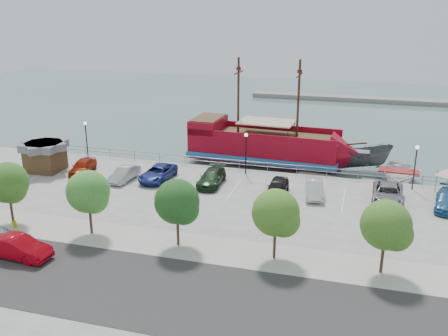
# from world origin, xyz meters

# --- Properties ---
(ground) EXTENTS (160.00, 160.00, 0.00)m
(ground) POSITION_xyz_m (0.00, 0.00, -1.00)
(ground) COLOR #4E6869
(street) EXTENTS (100.00, 8.00, 0.04)m
(street) POSITION_xyz_m (0.00, -16.00, 0.01)
(street) COLOR #353232
(street) RESTS_ON land_slab
(sidewalk) EXTENTS (100.00, 4.00, 0.05)m
(sidewalk) POSITION_xyz_m (0.00, -10.00, 0.01)
(sidewalk) COLOR #B2AE9E
(sidewalk) RESTS_ON land_slab
(seawall_railing) EXTENTS (50.00, 0.06, 1.00)m
(seawall_railing) POSITION_xyz_m (0.00, 7.80, 0.53)
(seawall_railing) COLOR slate
(seawall_railing) RESTS_ON land_slab
(far_shore) EXTENTS (40.00, 3.00, 0.80)m
(far_shore) POSITION_xyz_m (10.00, 55.00, -0.60)
(far_shore) COLOR gray
(far_shore) RESTS_ON ground
(pirate_ship) EXTENTS (19.85, 6.43, 12.42)m
(pirate_ship) POSITION_xyz_m (1.90, 13.36, 1.08)
(pirate_ship) COLOR maroon
(pirate_ship) RESTS_ON ground
(patrol_boat) EXTENTS (7.35, 4.50, 2.67)m
(patrol_boat) POSITION_xyz_m (11.13, 13.72, 0.33)
(patrol_boat) COLOR #4B4E52
(patrol_boat) RESTS_ON ground
(speedboat) EXTENTS (5.36, 7.18, 1.42)m
(speedboat) POSITION_xyz_m (15.04, 11.36, -0.29)
(speedboat) COLOR white
(speedboat) RESTS_ON ground
(dock_west) EXTENTS (7.45, 3.40, 0.41)m
(dock_west) POSITION_xyz_m (-13.61, 9.20, -0.79)
(dock_west) COLOR slate
(dock_west) RESTS_ON ground
(dock_mid) EXTENTS (7.13, 4.21, 0.39)m
(dock_mid) POSITION_xyz_m (8.14, 9.20, -0.80)
(dock_mid) COLOR gray
(dock_mid) RESTS_ON ground
(dock_east) EXTENTS (6.72, 2.46, 0.38)m
(dock_east) POSITION_xyz_m (14.66, 9.20, -0.81)
(dock_east) COLOR slate
(dock_east) RESTS_ON ground
(shed) EXTENTS (3.83, 3.83, 3.02)m
(shed) POSITION_xyz_m (-20.19, 1.93, 1.61)
(shed) COLOR #513720
(shed) RESTS_ON land_slab
(street_sedan) EXTENTS (4.83, 2.01, 1.55)m
(street_sedan) POSITION_xyz_m (-10.81, -14.72, 0.78)
(street_sedan) COLOR #AC0411
(street_sedan) RESTS_ON street
(fire_hydrant) EXTENTS (0.24, 0.24, 0.70)m
(fire_hydrant) POSITION_xyz_m (-14.20, -10.80, 0.38)
(fire_hydrant) COLOR #C5B400
(fire_hydrant) RESTS_ON sidewalk
(lamp_post_left) EXTENTS (0.36, 0.36, 4.28)m
(lamp_post_left) POSITION_xyz_m (-18.00, 6.50, 2.94)
(lamp_post_left) COLOR black
(lamp_post_left) RESTS_ON land_slab
(lamp_post_mid) EXTENTS (0.36, 0.36, 4.28)m
(lamp_post_mid) POSITION_xyz_m (0.00, 6.50, 2.94)
(lamp_post_mid) COLOR black
(lamp_post_mid) RESTS_ON land_slab
(lamp_post_right) EXTENTS (0.36, 0.36, 4.28)m
(lamp_post_right) POSITION_xyz_m (16.00, 6.50, 2.94)
(lamp_post_right) COLOR black
(lamp_post_right) RESTS_ON land_slab
(tree_b) EXTENTS (3.30, 3.20, 5.00)m
(tree_b) POSITION_xyz_m (-14.85, -10.07, 3.30)
(tree_b) COLOR #473321
(tree_b) RESTS_ON sidewalk
(tree_c) EXTENTS (3.30, 3.20, 5.00)m
(tree_c) POSITION_xyz_m (-7.85, -10.07, 3.30)
(tree_c) COLOR #473321
(tree_c) RESTS_ON sidewalk
(tree_d) EXTENTS (3.30, 3.20, 5.00)m
(tree_d) POSITION_xyz_m (-0.85, -10.07, 3.30)
(tree_d) COLOR #473321
(tree_d) RESTS_ON sidewalk
(tree_e) EXTENTS (3.30, 3.20, 5.00)m
(tree_e) POSITION_xyz_m (6.15, -10.07, 3.30)
(tree_e) COLOR #473321
(tree_e) RESTS_ON sidewalk
(tree_f) EXTENTS (3.30, 3.20, 5.00)m
(tree_f) POSITION_xyz_m (13.15, -10.07, 3.30)
(tree_f) COLOR #473321
(tree_f) RESTS_ON sidewalk
(parked_car_a) EXTENTS (2.51, 4.64, 1.50)m
(parked_car_a) POSITION_xyz_m (-15.99, 2.12, 0.75)
(parked_car_a) COLOR maroon
(parked_car_a) RESTS_ON land_slab
(parked_car_b) EXTENTS (1.75, 4.22, 1.36)m
(parked_car_b) POSITION_xyz_m (-10.96, 1.39, 0.68)
(parked_car_b) COLOR #B1B1B3
(parked_car_b) RESTS_ON land_slab
(parked_car_c) EXTENTS (2.59, 5.21, 1.42)m
(parked_car_c) POSITION_xyz_m (-7.88, 2.43, 0.71)
(parked_car_c) COLOR navy
(parked_car_c) RESTS_ON land_slab
(parked_car_d) EXTENTS (2.12, 4.98, 1.43)m
(parked_car_d) POSITION_xyz_m (-2.40, 2.59, 0.72)
(parked_car_d) COLOR #19341B
(parked_car_d) RESTS_ON land_slab
(parked_car_e) EXTENTS (1.71, 4.23, 1.44)m
(parked_car_e) POSITION_xyz_m (4.09, 1.89, 0.72)
(parked_car_e) COLOR black
(parked_car_e) RESTS_ON land_slab
(parked_car_f) EXTENTS (2.16, 4.56, 1.44)m
(parked_car_f) POSITION_xyz_m (7.34, 2.31, 0.72)
(parked_car_f) COLOR silver
(parked_car_f) RESTS_ON land_slab
(parked_car_g) EXTENTS (2.79, 5.73, 1.57)m
(parked_car_g) POSITION_xyz_m (13.67, 2.55, 0.79)
(parked_car_g) COLOR gray
(parked_car_g) RESTS_ON land_slab
(parked_car_h) EXTENTS (2.77, 5.18, 1.43)m
(parked_car_h) POSITION_xyz_m (18.55, 2.63, 0.71)
(parked_car_h) COLOR #265E90
(parked_car_h) RESTS_ON land_slab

